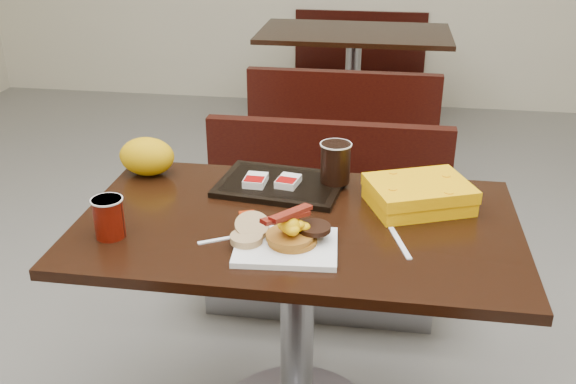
# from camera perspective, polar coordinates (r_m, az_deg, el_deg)

# --- Properties ---
(table_near) EXTENTS (1.20, 0.70, 0.75)m
(table_near) POSITION_cam_1_polar(r_m,az_deg,el_deg) (1.99, 0.80, -12.12)
(table_near) COLOR black
(table_near) RESTS_ON floor
(bench_near_n) EXTENTS (1.00, 0.46, 0.72)m
(bench_near_n) POSITION_cam_1_polar(r_m,az_deg,el_deg) (2.58, 2.96, -3.03)
(bench_near_n) COLOR black
(bench_near_n) RESTS_ON floor
(table_far) EXTENTS (1.20, 0.70, 0.75)m
(table_far) POSITION_cam_1_polar(r_m,az_deg,el_deg) (4.34, 5.62, 8.96)
(table_far) COLOR black
(table_far) RESTS_ON floor
(bench_far_s) EXTENTS (1.00, 0.46, 0.72)m
(bench_far_s) POSITION_cam_1_polar(r_m,az_deg,el_deg) (3.68, 4.93, 5.74)
(bench_far_s) COLOR black
(bench_far_s) RESTS_ON floor
(bench_far_n) EXTENTS (1.00, 0.46, 0.72)m
(bench_far_n) POSITION_cam_1_polar(r_m,az_deg,el_deg) (5.02, 6.13, 10.98)
(bench_far_n) COLOR black
(bench_far_n) RESTS_ON floor
(platter) EXTENTS (0.27, 0.22, 0.02)m
(platter) POSITION_cam_1_polar(r_m,az_deg,el_deg) (1.64, -0.17, -4.83)
(platter) COLOR white
(platter) RESTS_ON table_near
(pancake_stack) EXTENTS (0.13, 0.13, 0.03)m
(pancake_stack) POSITION_cam_1_polar(r_m,az_deg,el_deg) (1.64, 0.38, -4.01)
(pancake_stack) COLOR #9B6919
(pancake_stack) RESTS_ON platter
(sausage_patty) EXTENTS (0.08, 0.08, 0.01)m
(sausage_patty) POSITION_cam_1_polar(r_m,az_deg,el_deg) (1.65, 2.34, -3.15)
(sausage_patty) COLOR black
(sausage_patty) RESTS_ON pancake_stack
(scrambled_eggs) EXTENTS (0.10, 0.09, 0.05)m
(scrambled_eggs) POSITION_cam_1_polar(r_m,az_deg,el_deg) (1.62, 0.18, -3.10)
(scrambled_eggs) COLOR #FFEA05
(scrambled_eggs) RESTS_ON pancake_stack
(bacon_strips) EXTENTS (0.14, 0.15, 0.01)m
(bacon_strips) POSITION_cam_1_polar(r_m,az_deg,el_deg) (1.61, -0.21, -2.12)
(bacon_strips) COLOR #4B0705
(bacon_strips) RESTS_ON scrambled_eggs
(muffin_bottom) EXTENTS (0.11, 0.11, 0.02)m
(muffin_bottom) POSITION_cam_1_polar(r_m,az_deg,el_deg) (1.65, -3.66, -4.07)
(muffin_bottom) COLOR tan
(muffin_bottom) RESTS_ON platter
(muffin_top) EXTENTS (0.11, 0.11, 0.05)m
(muffin_top) POSITION_cam_1_polar(r_m,az_deg,el_deg) (1.68, -3.15, -3.00)
(muffin_top) COLOR tan
(muffin_top) RESTS_ON platter
(coffee_cup_near) EXTENTS (0.08, 0.08, 0.11)m
(coffee_cup_near) POSITION_cam_1_polar(r_m,az_deg,el_deg) (1.74, -15.38, -2.19)
(coffee_cup_near) COLOR maroon
(coffee_cup_near) RESTS_ON table_near
(fork) EXTENTS (0.12, 0.08, 0.00)m
(fork) POSITION_cam_1_polar(r_m,az_deg,el_deg) (1.70, -6.40, -4.22)
(fork) COLOR white
(fork) RESTS_ON table_near
(knife) EXTENTS (0.06, 0.16, 0.00)m
(knife) POSITION_cam_1_polar(r_m,az_deg,el_deg) (1.70, 9.74, -4.39)
(knife) COLOR white
(knife) RESTS_ON table_near
(condiment_syrup) EXTENTS (0.05, 0.05, 0.01)m
(condiment_syrup) POSITION_cam_1_polar(r_m,az_deg,el_deg) (1.81, -3.58, -1.99)
(condiment_syrup) COLOR #A22406
(condiment_syrup) RESTS_ON table_near
(condiment_ketchup) EXTENTS (0.05, 0.04, 0.01)m
(condiment_ketchup) POSITION_cam_1_polar(r_m,az_deg,el_deg) (1.92, -3.20, -0.33)
(condiment_ketchup) COLOR #8C0504
(condiment_ketchup) RESTS_ON table_near
(tray) EXTENTS (0.40, 0.30, 0.02)m
(tray) POSITION_cam_1_polar(r_m,az_deg,el_deg) (1.98, -0.68, 0.65)
(tray) COLOR black
(tray) RESTS_ON table_near
(hashbrown_sleeve_left) EXTENTS (0.07, 0.09, 0.02)m
(hashbrown_sleeve_left) POSITION_cam_1_polar(r_m,az_deg,el_deg) (1.96, -2.86, 1.03)
(hashbrown_sleeve_left) COLOR silver
(hashbrown_sleeve_left) RESTS_ON tray
(hashbrown_sleeve_right) EXTENTS (0.07, 0.09, 0.02)m
(hashbrown_sleeve_right) POSITION_cam_1_polar(r_m,az_deg,el_deg) (1.95, 0.01, 0.94)
(hashbrown_sleeve_right) COLOR silver
(hashbrown_sleeve_right) RESTS_ON tray
(coffee_cup_far) EXTENTS (0.11, 0.11, 0.12)m
(coffee_cup_far) POSITION_cam_1_polar(r_m,az_deg,el_deg) (1.96, 4.16, 2.56)
(coffee_cup_far) COLOR black
(coffee_cup_far) RESTS_ON tray
(clamshell) EXTENTS (0.33, 0.30, 0.07)m
(clamshell) POSITION_cam_1_polar(r_m,az_deg,el_deg) (1.88, 11.36, -0.21)
(clamshell) COLOR #FCAC04
(clamshell) RESTS_ON table_near
(paper_bag) EXTENTS (0.21, 0.18, 0.12)m
(paper_bag) POSITION_cam_1_polar(r_m,az_deg,el_deg) (2.10, -12.22, 3.06)
(paper_bag) COLOR #EC9C07
(paper_bag) RESTS_ON table_near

